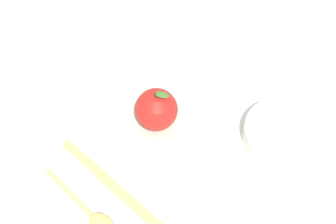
{
  "coord_description": "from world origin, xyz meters",
  "views": [
    {
      "loc": [
        0.04,
        -0.4,
        0.69
      ],
      "look_at": [
        0.01,
        0.03,
        0.02
      ],
      "focal_mm": 48.21,
      "sensor_mm": 36.0,
      "label": 1
    }
  ],
  "objects_px": {
    "dinner_plate": "(168,115)",
    "apple": "(156,109)",
    "spoon": "(94,218)",
    "side_bowl": "(283,134)",
    "knife": "(101,175)"
  },
  "relations": [
    {
      "from": "side_bowl",
      "to": "spoon",
      "type": "xyz_separation_m",
      "value": [
        -0.3,
        -0.17,
        -0.01
      ]
    },
    {
      "from": "spoon",
      "to": "side_bowl",
      "type": "bearing_deg",
      "value": 28.84
    },
    {
      "from": "dinner_plate",
      "to": "apple",
      "type": "relative_size",
      "value": 2.83
    },
    {
      "from": "side_bowl",
      "to": "spoon",
      "type": "bearing_deg",
      "value": -151.16
    },
    {
      "from": "dinner_plate",
      "to": "spoon",
      "type": "height_order",
      "value": "dinner_plate"
    },
    {
      "from": "spoon",
      "to": "apple",
      "type": "bearing_deg",
      "value": 64.99
    },
    {
      "from": "side_bowl",
      "to": "knife",
      "type": "xyz_separation_m",
      "value": [
        -0.3,
        -0.09,
        -0.01
      ]
    },
    {
      "from": "side_bowl",
      "to": "knife",
      "type": "height_order",
      "value": "side_bowl"
    },
    {
      "from": "apple",
      "to": "dinner_plate",
      "type": "bearing_deg",
      "value": 40.7
    },
    {
      "from": "dinner_plate",
      "to": "side_bowl",
      "type": "xyz_separation_m",
      "value": [
        0.2,
        -0.03,
        0.01
      ]
    },
    {
      "from": "apple",
      "to": "spoon",
      "type": "relative_size",
      "value": 0.62
    },
    {
      "from": "apple",
      "to": "spoon",
      "type": "height_order",
      "value": "apple"
    },
    {
      "from": "apple",
      "to": "side_bowl",
      "type": "bearing_deg",
      "value": -3.47
    },
    {
      "from": "side_bowl",
      "to": "spoon",
      "type": "distance_m",
      "value": 0.35
    },
    {
      "from": "dinner_plate",
      "to": "knife",
      "type": "bearing_deg",
      "value": -130.46
    }
  ]
}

